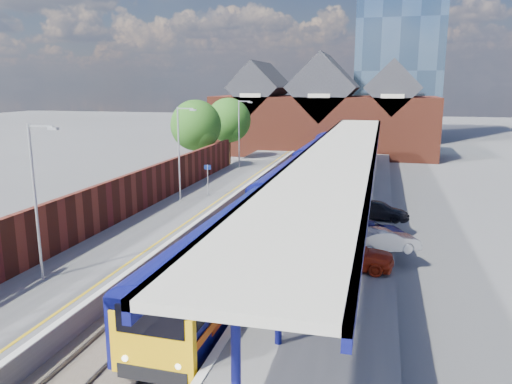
{
  "coord_description": "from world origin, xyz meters",
  "views": [
    {
      "loc": [
        8.08,
        -12.18,
        9.62
      ],
      "look_at": [
        0.1,
        19.23,
        2.6
      ],
      "focal_mm": 35.0,
      "sensor_mm": 36.0,
      "label": 1
    }
  ],
  "objects_px": {
    "parked_car_red": "(346,252)",
    "parked_car_dark": "(379,210)",
    "train": "(308,167)",
    "lamp_post_c": "(181,148)",
    "parked_car_silver": "(384,241)",
    "parked_car_blue": "(371,231)",
    "lamp_post_d": "(240,130)",
    "lamp_post_b": "(37,193)",
    "platform_sign": "(208,175)"
  },
  "relations": [
    {
      "from": "parked_car_silver",
      "to": "parked_car_dark",
      "type": "bearing_deg",
      "value": -21.57
    },
    {
      "from": "parked_car_silver",
      "to": "parked_car_blue",
      "type": "bearing_deg",
      "value": -1.96
    },
    {
      "from": "lamp_post_d",
      "to": "parked_car_blue",
      "type": "bearing_deg",
      "value": -58.06
    },
    {
      "from": "parked_car_dark",
      "to": "parked_car_silver",
      "type": "bearing_deg",
      "value": -165.13
    },
    {
      "from": "parked_car_silver",
      "to": "parked_car_blue",
      "type": "xyz_separation_m",
      "value": [
        -0.74,
        1.76,
        -0.05
      ]
    },
    {
      "from": "train",
      "to": "parked_car_silver",
      "type": "distance_m",
      "value": 20.92
    },
    {
      "from": "train",
      "to": "parked_car_silver",
      "type": "relative_size",
      "value": 17.83
    },
    {
      "from": "lamp_post_c",
      "to": "parked_car_red",
      "type": "height_order",
      "value": "lamp_post_c"
    },
    {
      "from": "train",
      "to": "parked_car_blue",
      "type": "relative_size",
      "value": 16.52
    },
    {
      "from": "lamp_post_d",
      "to": "parked_car_silver",
      "type": "height_order",
      "value": "lamp_post_d"
    },
    {
      "from": "parked_car_silver",
      "to": "parked_car_dark",
      "type": "height_order",
      "value": "parked_car_silver"
    },
    {
      "from": "lamp_post_b",
      "to": "parked_car_red",
      "type": "relative_size",
      "value": 1.56
    },
    {
      "from": "lamp_post_b",
      "to": "lamp_post_d",
      "type": "xyz_separation_m",
      "value": [
        0.0,
        32.0,
        0.0
      ]
    },
    {
      "from": "lamp_post_c",
      "to": "parked_car_red",
      "type": "relative_size",
      "value": 1.56
    },
    {
      "from": "lamp_post_b",
      "to": "parked_car_blue",
      "type": "xyz_separation_m",
      "value": [
        14.07,
        9.43,
        -3.44
      ]
    },
    {
      "from": "lamp_post_b",
      "to": "platform_sign",
      "type": "height_order",
      "value": "lamp_post_b"
    },
    {
      "from": "lamp_post_c",
      "to": "platform_sign",
      "type": "relative_size",
      "value": 2.8
    },
    {
      "from": "parked_car_blue",
      "to": "lamp_post_c",
      "type": "bearing_deg",
      "value": 57.11
    },
    {
      "from": "lamp_post_b",
      "to": "platform_sign",
      "type": "distance_m",
      "value": 18.2
    },
    {
      "from": "parked_car_red",
      "to": "parked_car_blue",
      "type": "bearing_deg",
      "value": -9.23
    },
    {
      "from": "platform_sign",
      "to": "parked_car_blue",
      "type": "relative_size",
      "value": 0.63
    },
    {
      "from": "parked_car_red",
      "to": "parked_car_dark",
      "type": "bearing_deg",
      "value": -5.12
    },
    {
      "from": "lamp_post_c",
      "to": "lamp_post_d",
      "type": "distance_m",
      "value": 16.0
    },
    {
      "from": "train",
      "to": "parked_car_red",
      "type": "bearing_deg",
      "value": -77.06
    },
    {
      "from": "lamp_post_b",
      "to": "parked_car_blue",
      "type": "bearing_deg",
      "value": 33.82
    },
    {
      "from": "lamp_post_c",
      "to": "parked_car_red",
      "type": "bearing_deg",
      "value": -40.64
    },
    {
      "from": "lamp_post_c",
      "to": "parked_car_silver",
      "type": "bearing_deg",
      "value": -29.38
    },
    {
      "from": "parked_car_dark",
      "to": "lamp_post_b",
      "type": "bearing_deg",
      "value": 146.59
    },
    {
      "from": "parked_car_dark",
      "to": "parked_car_blue",
      "type": "xyz_separation_m",
      "value": [
        -0.38,
        -4.91,
        -0.01
      ]
    },
    {
      "from": "lamp_post_d",
      "to": "parked_car_silver",
      "type": "distance_m",
      "value": 28.69
    },
    {
      "from": "parked_car_red",
      "to": "lamp_post_c",
      "type": "bearing_deg",
      "value": 52.63
    },
    {
      "from": "lamp_post_b",
      "to": "platform_sign",
      "type": "relative_size",
      "value": 2.8
    },
    {
      "from": "lamp_post_d",
      "to": "parked_car_dark",
      "type": "height_order",
      "value": "lamp_post_d"
    },
    {
      "from": "lamp_post_c",
      "to": "train",
      "type": "bearing_deg",
      "value": 55.4
    },
    {
      "from": "lamp_post_b",
      "to": "parked_car_blue",
      "type": "relative_size",
      "value": 1.75
    },
    {
      "from": "train",
      "to": "lamp_post_c",
      "type": "xyz_separation_m",
      "value": [
        -7.86,
        -11.39,
        2.87
      ]
    },
    {
      "from": "lamp_post_d",
      "to": "parked_car_silver",
      "type": "bearing_deg",
      "value": -58.68
    },
    {
      "from": "parked_car_dark",
      "to": "platform_sign",
      "type": "bearing_deg",
      "value": 86.18
    },
    {
      "from": "train",
      "to": "lamp_post_c",
      "type": "bearing_deg",
      "value": -124.6
    },
    {
      "from": "lamp_post_b",
      "to": "lamp_post_d",
      "type": "bearing_deg",
      "value": 90.0
    },
    {
      "from": "platform_sign",
      "to": "parked_car_dark",
      "type": "xyz_separation_m",
      "value": [
        13.09,
        -3.66,
        -1.12
      ]
    },
    {
      "from": "parked_car_dark",
      "to": "parked_car_red",
      "type": "bearing_deg",
      "value": -176.57
    },
    {
      "from": "lamp_post_c",
      "to": "parked_car_blue",
      "type": "height_order",
      "value": "lamp_post_c"
    },
    {
      "from": "parked_car_red",
      "to": "parked_car_blue",
      "type": "distance_m",
      "value": 4.74
    },
    {
      "from": "parked_car_red",
      "to": "lamp_post_b",
      "type": "bearing_deg",
      "value": 113.48
    },
    {
      "from": "parked_car_red",
      "to": "parked_car_dark",
      "type": "height_order",
      "value": "parked_car_red"
    },
    {
      "from": "platform_sign",
      "to": "parked_car_blue",
      "type": "height_order",
      "value": "platform_sign"
    },
    {
      "from": "train",
      "to": "lamp_post_b",
      "type": "relative_size",
      "value": 9.42
    },
    {
      "from": "platform_sign",
      "to": "parked_car_dark",
      "type": "relative_size",
      "value": 0.64
    },
    {
      "from": "parked_car_blue",
      "to": "lamp_post_b",
      "type": "bearing_deg",
      "value": 115.97
    }
  ]
}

